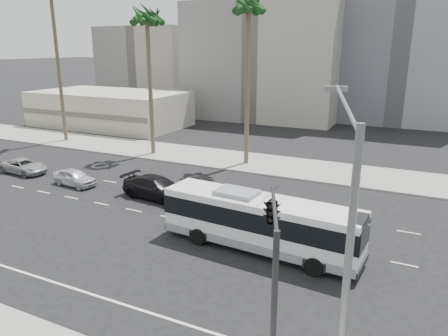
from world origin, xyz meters
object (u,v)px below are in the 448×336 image
Objects in this scene: city_bus at (260,221)px; palm_near at (248,10)px; streetlight_corner at (345,256)px; palm_mid at (147,21)px; car_a at (157,188)px; car_b at (75,177)px; traffic_signal at (272,221)px; car_c at (24,166)px.

palm_near reaches higher than city_bus.
streetlight_corner is 36.47m from palm_mid.
palm_mid is at bearing -175.95° from palm_near.
car_a reaches higher than car_b.
city_bus is 1.74× the size of traffic_signal.
car_b reaches higher than car_c.
city_bus is 25.65m from car_c.
streetlight_corner is at bearing -125.19° from car_a.
car_b is 28.58m from streetlight_corner.
streetlight_corner is at bearing -46.14° from palm_mid.
car_a is 19.10m from palm_mid.
traffic_signal is 33.64m from palm_mid.
palm_mid is (-8.28, 11.34, 12.95)m from car_a.
palm_mid is (-10.65, -0.75, -0.73)m from palm_near.
car_b is (-8.11, -0.37, -0.16)m from car_a.
car_b is at bearing -130.09° from palm_near.
palm_mid is at bearing 143.63° from city_bus.
streetlight_corner is at bearing -53.27° from city_bus.
streetlight_corner is (6.18, -9.75, 3.91)m from city_bus.
traffic_signal is (21.80, -12.44, 4.94)m from car_b.
car_a is at bearing -87.94° from car_c.
car_b is at bearing 129.35° from traffic_signal.
car_b is 0.86× the size of car_c.
palm_mid is (-0.16, 11.71, 13.10)m from car_b.
city_bus is 22.37m from palm_near.
palm_near is (2.38, 12.09, 13.68)m from car_a.
car_a is 22.25m from streetlight_corner.
streetlight_corner is 1.48× the size of traffic_signal.
car_a is (-10.17, 4.54, -0.90)m from city_bus.
city_bus is at bearing 92.11° from traffic_signal.
traffic_signal is (13.69, -12.81, 4.79)m from car_a.
car_a is 19.35m from traffic_signal.
palm_near is (17.38, 11.80, 13.87)m from car_c.
car_b is (-18.28, 4.17, -1.06)m from city_bus.
city_bus reaches higher than car_b.
palm_mid is at bearing 111.35° from traffic_signal.
car_c is 31.93m from traffic_signal.
palm_mid is at bearing 6.56° from car_b.
traffic_signal is 0.44× the size of palm_mid.
city_bus is 2.01× the size of car_a.
car_a is 0.37× the size of palm_near.
car_a is at bearing -101.12° from palm_near.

